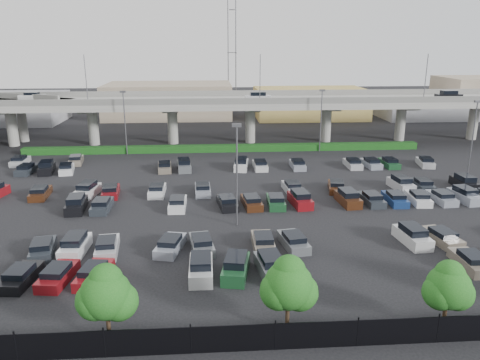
% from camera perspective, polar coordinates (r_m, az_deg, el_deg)
% --- Properties ---
extents(ground, '(280.00, 280.00, 0.00)m').
position_cam_1_polar(ground, '(54.84, -0.91, -2.38)').
color(ground, black).
extents(overpass, '(150.00, 13.00, 15.80)m').
position_cam_1_polar(overpass, '(84.52, -2.26, 9.18)').
color(overpass, gray).
rests_on(overpass, ground).
extents(hedge, '(66.00, 1.60, 1.10)m').
position_cam_1_polar(hedge, '(78.76, -1.92, 3.90)').
color(hedge, '#123C11').
rests_on(hedge, ground).
extents(fence, '(70.00, 0.10, 2.00)m').
position_cam_1_polar(fence, '(29.30, 2.15, -18.62)').
color(fence, black).
rests_on(fence, ground).
extents(tree_row, '(65.07, 3.66, 5.94)m').
position_cam_1_polar(tree_row, '(29.23, 3.40, -12.68)').
color(tree_row, '#332316').
rests_on(tree_row, ground).
extents(parked_cars, '(63.07, 41.66, 1.67)m').
position_cam_1_polar(parked_cars, '(51.34, -1.23, -3.01)').
color(parked_cars, slate).
rests_on(parked_cars, ground).
extents(light_poles, '(66.90, 48.38, 10.30)m').
position_cam_1_polar(light_poles, '(55.04, -5.36, 4.37)').
color(light_poles, '#4F4F54').
rests_on(light_poles, ground).
extents(distant_buildings, '(138.00, 24.00, 9.00)m').
position_cam_1_polar(distant_buildings, '(115.48, 3.59, 9.53)').
color(distant_buildings, slate).
rests_on(distant_buildings, ground).
extents(comm_tower, '(2.40, 2.40, 30.00)m').
position_cam_1_polar(comm_tower, '(126.01, -0.98, 15.55)').
color(comm_tower, '#4F4F54').
rests_on(comm_tower, ground).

